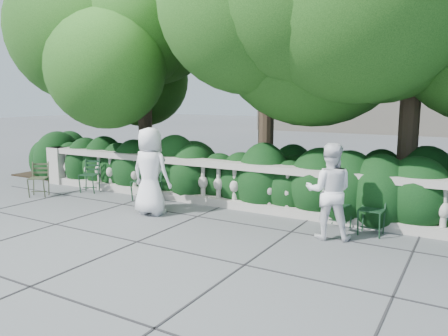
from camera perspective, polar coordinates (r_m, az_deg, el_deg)
The scene contains 13 objects.
ground at distance 7.90m, azimuth -3.69°, elevation -8.19°, with size 90.00×90.00×0.00m, color #4E5155.
balustrade at distance 9.28m, azimuth 2.49°, elevation -2.45°, with size 12.00×0.44×1.00m.
shrub_hedge at distance 10.43m, azimuth 5.56°, elevation -3.91°, with size 15.00×2.60×1.70m, color black, non-canonical shape.
tree_canopy at distance 10.21m, azimuth 10.07°, elevation 18.10°, with size 15.04×6.52×6.78m.
chair_a at distance 10.06m, azimuth -9.98°, elevation -4.50°, with size 0.44×0.48×0.84m, color black, non-canonical shape.
chair_b at distance 11.39m, azimuth -17.41°, elevation -3.18°, with size 0.44×0.48×0.84m, color black, non-canonical shape.
chair_c at distance 10.22m, azimuth -11.01°, elevation -4.32°, with size 0.44×0.48×0.84m, color black, non-canonical shape.
chair_d at distance 8.21m, azimuth 14.15°, elevation -7.77°, with size 0.44×0.48×0.84m, color black, non-canonical shape.
chair_e at distance 7.94m, azimuth 18.32°, elevation -8.55°, with size 0.44×0.48×0.84m, color black, non-canonical shape.
chair_weathered at distance 11.32m, azimuth -23.19°, elevation -3.59°, with size 0.44×0.48×0.84m, color black, non-canonical shape.
person_businessman at distance 8.91m, azimuth -9.60°, elevation -0.43°, with size 0.87×0.56×1.77m, color white.
person_woman_grey at distance 9.34m, azimuth -9.86°, elevation -0.49°, with size 0.59×0.39×1.62m, color #3A3A3E.
person_casual_man at distance 7.50m, azimuth 13.57°, elevation -2.96°, with size 0.79×0.61×1.62m, color white.
Camera 1 is at (4.22, -6.24, 2.35)m, focal length 35.00 mm.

